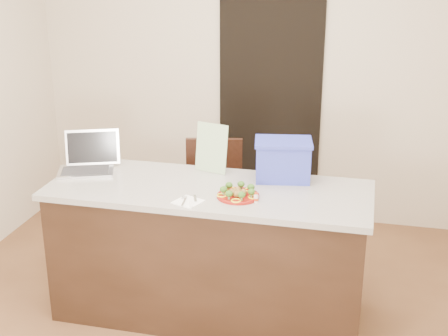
% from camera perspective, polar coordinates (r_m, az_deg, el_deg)
% --- Properties ---
extents(ground, '(4.00, 4.00, 0.00)m').
position_cam_1_polar(ground, '(4.19, -2.22, -14.80)').
color(ground, brown).
rests_on(ground, ground).
extents(room_shell, '(4.00, 4.00, 4.00)m').
position_cam_1_polar(room_shell, '(3.53, -2.57, 7.35)').
color(room_shell, white).
rests_on(room_shell, ground).
extents(doorway, '(0.90, 0.02, 2.00)m').
position_cam_1_polar(doorway, '(5.54, 4.19, 5.38)').
color(doorway, black).
rests_on(doorway, ground).
extents(island, '(2.06, 0.76, 0.92)m').
position_cam_1_polar(island, '(4.16, -1.37, -7.65)').
color(island, black).
rests_on(island, ground).
extents(plate, '(0.26, 0.26, 0.02)m').
position_cam_1_polar(plate, '(3.81, 1.29, -2.54)').
color(plate, maroon).
rests_on(plate, island).
extents(meatballs, '(0.11, 0.10, 0.04)m').
position_cam_1_polar(meatballs, '(3.80, 1.28, -2.21)').
color(meatballs, olive).
rests_on(meatballs, plate).
extents(broccoli, '(0.22, 0.22, 0.04)m').
position_cam_1_polar(broccoli, '(3.80, 1.30, -1.97)').
color(broccoli, '#234913').
rests_on(broccoli, plate).
extents(pepper_rings, '(0.25, 0.25, 0.01)m').
position_cam_1_polar(pepper_rings, '(3.81, 1.29, -2.41)').
color(pepper_rings, yellow).
rests_on(pepper_rings, plate).
extents(napkin, '(0.20, 0.20, 0.01)m').
position_cam_1_polar(napkin, '(3.75, -3.30, -3.10)').
color(napkin, white).
rests_on(napkin, island).
extents(fork, '(0.03, 0.15, 0.00)m').
position_cam_1_polar(fork, '(3.76, -3.55, -2.94)').
color(fork, '#ABABAF').
rests_on(fork, napkin).
extents(knife, '(0.05, 0.18, 0.01)m').
position_cam_1_polar(knife, '(3.72, -2.93, -3.14)').
color(knife, white).
rests_on(knife, napkin).
extents(yogurt_bottle, '(0.03, 0.03, 0.06)m').
position_cam_1_polar(yogurt_bottle, '(3.74, 2.95, -2.79)').
color(yogurt_bottle, beige).
rests_on(yogurt_bottle, island).
extents(laptop, '(0.43, 0.41, 0.26)m').
position_cam_1_polar(laptop, '(4.36, -12.23, 0.76)').
color(laptop, silver).
rests_on(laptop, island).
extents(leaflet, '(0.24, 0.11, 0.33)m').
position_cam_1_polar(leaflet, '(4.19, -1.15, 1.84)').
color(leaflet, white).
rests_on(leaflet, island).
extents(blue_box, '(0.41, 0.32, 0.27)m').
position_cam_1_polar(blue_box, '(4.08, 5.41, 0.77)').
color(blue_box, '#323DB7').
rests_on(blue_box, island).
extents(chair, '(0.51, 0.52, 0.98)m').
position_cam_1_polar(chair, '(4.80, -1.20, -2.49)').
color(chair, black).
rests_on(chair, ground).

